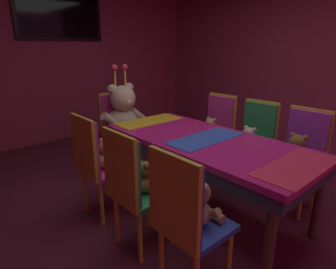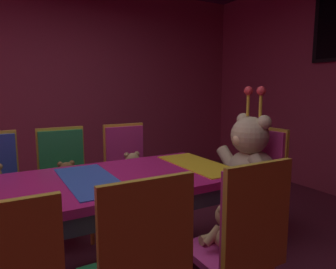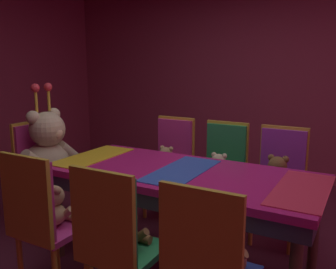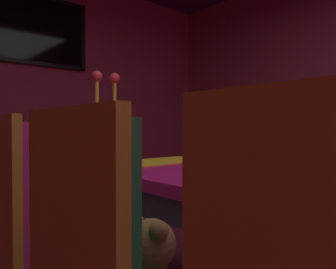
{
  "view_description": "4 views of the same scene",
  "coord_description": "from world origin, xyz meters",
  "px_view_note": "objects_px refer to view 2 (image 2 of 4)",
  "views": [
    {
      "loc": [
        -1.88,
        -1.6,
        1.54
      ],
      "look_at": [
        -0.25,
        0.25,
        0.77
      ],
      "focal_mm": 29.9,
      "sensor_mm": 36.0,
      "label": 1
    },
    {
      "loc": [
        1.94,
        -0.52,
        1.33
      ],
      "look_at": [
        0.05,
        0.55,
        1.01
      ],
      "focal_mm": 33.22,
      "sensor_mm": 36.0,
      "label": 2
    },
    {
      "loc": [
        -2.31,
        -1.18,
        1.52
      ],
      "look_at": [
        0.17,
        0.21,
        0.96
      ],
      "focal_mm": 38.97,
      "sensor_mm": 36.0,
      "label": 3
    },
    {
      "loc": [
        -1.22,
        -0.66,
        0.94
      ],
      "look_at": [
        -0.08,
        0.65,
        0.91
      ],
      "focal_mm": 35.05,
      "sensor_mm": 36.0,
      "label": 4
    }
  ],
  "objects_px": {
    "throne_chair": "(262,171)",
    "chair_left_1": "(64,172)",
    "chair_left_2": "(127,164)",
    "chair_right_1": "(140,263)",
    "banquet_table": "(91,193)",
    "chair_right_2": "(245,235)",
    "teddy_right_1": "(128,253)",
    "teddy_left_1": "(67,179)",
    "teddy_right_2": "(226,229)",
    "king_teddy_bear": "(248,157)",
    "teddy_left_2": "(133,169)"
  },
  "relations": [
    {
      "from": "chair_left_1",
      "to": "teddy_right_1",
      "type": "relative_size",
      "value": 3.46
    },
    {
      "from": "king_teddy_bear",
      "to": "teddy_right_1",
      "type": "bearing_deg",
      "value": 25.96
    },
    {
      "from": "banquet_table",
      "to": "teddy_left_2",
      "type": "relative_size",
      "value": 6.81
    },
    {
      "from": "teddy_right_1",
      "to": "teddy_right_2",
      "type": "distance_m",
      "value": 0.56
    },
    {
      "from": "throne_chair",
      "to": "chair_left_1",
      "type": "bearing_deg",
      "value": -28.67
    },
    {
      "from": "chair_right_1",
      "to": "chair_right_2",
      "type": "bearing_deg",
      "value": -92.8
    },
    {
      "from": "teddy_left_1",
      "to": "throne_chair",
      "type": "relative_size",
      "value": 0.28
    },
    {
      "from": "banquet_table",
      "to": "throne_chair",
      "type": "relative_size",
      "value": 2.05
    },
    {
      "from": "chair_left_1",
      "to": "teddy_left_1",
      "type": "xyz_separation_m",
      "value": [
        0.14,
        -0.0,
        -0.03
      ]
    },
    {
      "from": "chair_left_1",
      "to": "chair_right_2",
      "type": "relative_size",
      "value": 1.0
    },
    {
      "from": "teddy_left_1",
      "to": "teddy_left_2",
      "type": "bearing_deg",
      "value": 88.61
    },
    {
      "from": "chair_left_1",
      "to": "teddy_right_1",
      "type": "xyz_separation_m",
      "value": [
        1.53,
        -0.01,
        -0.02
      ]
    },
    {
      "from": "chair_left_2",
      "to": "chair_right_2",
      "type": "relative_size",
      "value": 1.0
    },
    {
      "from": "banquet_table",
      "to": "chair_right_1",
      "type": "height_order",
      "value": "chair_right_1"
    },
    {
      "from": "chair_left_1",
      "to": "chair_right_1",
      "type": "bearing_deg",
      "value": -0.48
    },
    {
      "from": "teddy_right_1",
      "to": "throne_chair",
      "type": "bearing_deg",
      "value": -66.53
    },
    {
      "from": "throne_chair",
      "to": "chair_right_1",
      "type": "bearing_deg",
      "value": 27.72
    },
    {
      "from": "throne_chair",
      "to": "teddy_left_2",
      "type": "bearing_deg",
      "value": -35.98
    },
    {
      "from": "banquet_table",
      "to": "chair_right_2",
      "type": "distance_m",
      "value": 1.01
    },
    {
      "from": "chair_left_2",
      "to": "teddy_left_2",
      "type": "xyz_separation_m",
      "value": [
        0.14,
        0.0,
        -0.02
      ]
    },
    {
      "from": "teddy_right_1",
      "to": "king_teddy_bear",
      "type": "bearing_deg",
      "value": -64.04
    },
    {
      "from": "chair_right_1",
      "to": "king_teddy_bear",
      "type": "xyz_separation_m",
      "value": [
        -0.82,
        1.4,
        0.15
      ]
    },
    {
      "from": "teddy_left_2",
      "to": "chair_right_1",
      "type": "height_order",
      "value": "chair_right_1"
    },
    {
      "from": "teddy_right_1",
      "to": "throne_chair",
      "type": "xyz_separation_m",
      "value": [
        -0.68,
        1.56,
        0.02
      ]
    },
    {
      "from": "chair_right_2",
      "to": "throne_chair",
      "type": "height_order",
      "value": "same"
    },
    {
      "from": "banquet_table",
      "to": "chair_right_2",
      "type": "xyz_separation_m",
      "value": [
        0.85,
        0.54,
        -0.05
      ]
    },
    {
      "from": "teddy_left_2",
      "to": "throne_chair",
      "type": "xyz_separation_m",
      "value": [
        0.69,
        0.95,
        0.02
      ]
    },
    {
      "from": "chair_left_1",
      "to": "chair_right_1",
      "type": "xyz_separation_m",
      "value": [
        1.67,
        -0.01,
        0.0
      ]
    },
    {
      "from": "banquet_table",
      "to": "teddy_left_1",
      "type": "bearing_deg",
      "value": -179.47
    },
    {
      "from": "banquet_table",
      "to": "teddy_left_2",
      "type": "bearing_deg",
      "value": 139.47
    },
    {
      "from": "teddy_left_2",
      "to": "throne_chair",
      "type": "bearing_deg",
      "value": 54.02
    },
    {
      "from": "chair_right_1",
      "to": "chair_left_2",
      "type": "bearing_deg",
      "value": -20.27
    },
    {
      "from": "banquet_table",
      "to": "teddy_right_1",
      "type": "distance_m",
      "value": 0.68
    },
    {
      "from": "chair_left_1",
      "to": "teddy_left_1",
      "type": "distance_m",
      "value": 0.14
    },
    {
      "from": "chair_left_1",
      "to": "throne_chair",
      "type": "distance_m",
      "value": 1.77
    },
    {
      "from": "teddy_right_1",
      "to": "king_teddy_bear",
      "type": "height_order",
      "value": "king_teddy_bear"
    },
    {
      "from": "banquet_table",
      "to": "chair_right_2",
      "type": "height_order",
      "value": "chair_right_2"
    },
    {
      "from": "king_teddy_bear",
      "to": "teddy_left_2",
      "type": "bearing_deg",
      "value": -41.43
    },
    {
      "from": "teddy_right_2",
      "to": "king_teddy_bear",
      "type": "height_order",
      "value": "king_teddy_bear"
    },
    {
      "from": "banquet_table",
      "to": "chair_right_2",
      "type": "bearing_deg",
      "value": 32.58
    },
    {
      "from": "teddy_left_1",
      "to": "teddy_left_2",
      "type": "height_order",
      "value": "teddy_left_2"
    },
    {
      "from": "teddy_left_1",
      "to": "banquet_table",
      "type": "bearing_deg",
      "value": 0.53
    },
    {
      "from": "teddy_left_1",
      "to": "teddy_right_1",
      "type": "distance_m",
      "value": 1.39
    },
    {
      "from": "teddy_left_1",
      "to": "king_teddy_bear",
      "type": "height_order",
      "value": "king_teddy_bear"
    },
    {
      "from": "teddy_right_1",
      "to": "throne_chair",
      "type": "relative_size",
      "value": 0.29
    },
    {
      "from": "throne_chair",
      "to": "chair_right_2",
      "type": "bearing_deg",
      "value": 40.32
    },
    {
      "from": "teddy_right_2",
      "to": "chair_left_1",
      "type": "bearing_deg",
      "value": 19.46
    },
    {
      "from": "banquet_table",
      "to": "king_teddy_bear",
      "type": "xyz_separation_m",
      "value": [
        0.0,
        1.37,
        0.09
      ]
    },
    {
      "from": "chair_left_2",
      "to": "chair_right_1",
      "type": "bearing_deg",
      "value": -20.27
    },
    {
      "from": "teddy_left_1",
      "to": "teddy_right_2",
      "type": "bearing_deg",
      "value": 21.25
    }
  ]
}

